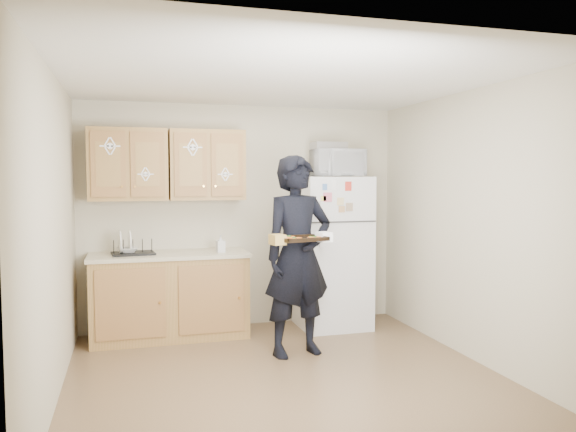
{
  "coord_description": "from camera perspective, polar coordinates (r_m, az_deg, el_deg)",
  "views": [
    {
      "loc": [
        -1.26,
        -4.48,
        1.69
      ],
      "look_at": [
        0.15,
        0.45,
        1.34
      ],
      "focal_mm": 35.0,
      "sensor_mm": 36.0,
      "label": 1
    }
  ],
  "objects": [
    {
      "name": "wall_left",
      "position": [
        4.53,
        -22.76,
        -1.96
      ],
      "size": [
        0.04,
        3.6,
        2.5
      ],
      "primitive_type": "cube",
      "color": "beige",
      "rests_on": "floor"
    },
    {
      "name": "upper_cab_left",
      "position": [
        6.1,
        -15.94,
        5.04
      ],
      "size": [
        0.8,
        0.33,
        0.75
      ],
      "primitive_type": "cube",
      "color": "olive",
      "rests_on": "wall_back"
    },
    {
      "name": "upper_cab_right",
      "position": [
        6.15,
        -8.25,
        5.14
      ],
      "size": [
        0.8,
        0.33,
        0.75
      ],
      "primitive_type": "cube",
      "color": "olive",
      "rests_on": "wall_back"
    },
    {
      "name": "pizza_front_left",
      "position": [
        4.9,
        0.75,
        -2.33
      ],
      "size": [
        0.14,
        0.14,
        0.02
      ],
      "primitive_type": "cylinder",
      "color": "orange",
      "rests_on": "baking_tray"
    },
    {
      "name": "microwave",
      "position": [
        6.28,
        5.06,
        5.38
      ],
      "size": [
        0.55,
        0.38,
        0.3
      ],
      "primitive_type": "imported",
      "rotation": [
        0.0,
        0.0,
        -0.01
      ],
      "color": "silver",
      "rests_on": "refrigerator"
    },
    {
      "name": "soap_bottle",
      "position": [
        5.99,
        -6.87,
        -2.8
      ],
      "size": [
        0.1,
        0.1,
        0.18
      ],
      "primitive_type": "imported",
      "rotation": [
        0.0,
        0.0,
        0.17
      ],
      "color": "silver",
      "rests_on": "countertop"
    },
    {
      "name": "foil_pan",
      "position": [
        6.28,
        4.14,
        7.13
      ],
      "size": [
        0.36,
        0.25,
        0.08
      ],
      "primitive_type": "cube",
      "rotation": [
        0.0,
        0.0,
        0.0
      ],
      "color": "silver",
      "rests_on": "microwave"
    },
    {
      "name": "refrigerator",
      "position": [
        6.36,
        4.5,
        -3.68
      ],
      "size": [
        0.75,
        0.7,
        1.7
      ],
      "primitive_type": "cube",
      "color": "silver",
      "rests_on": "floor"
    },
    {
      "name": "cereal_box",
      "position": [
        6.9,
        7.82,
        -8.93
      ],
      "size": [
        0.2,
        0.07,
        0.32
      ],
      "primitive_type": "cube",
      "color": "gold",
      "rests_on": "floor"
    },
    {
      "name": "baking_tray",
      "position": [
        5.01,
        1.35,
        -2.38
      ],
      "size": [
        0.47,
        0.38,
        0.04
      ],
      "primitive_type": "cube",
      "rotation": [
        0.0,
        0.0,
        0.2
      ],
      "color": "black",
      "rests_on": "person"
    },
    {
      "name": "ceiling",
      "position": [
        4.72,
        -0.28,
        13.79
      ],
      "size": [
        3.6,
        3.6,
        0.0
      ],
      "primitive_type": "plane",
      "color": "white",
      "rests_on": "wall_back"
    },
    {
      "name": "floor",
      "position": [
        4.95,
        -0.27,
        -16.04
      ],
      "size": [
        3.6,
        3.6,
        0.0
      ],
      "primitive_type": "plane",
      "color": "brown",
      "rests_on": "ground"
    },
    {
      "name": "person",
      "position": [
        5.33,
        1.02,
        -4.06
      ],
      "size": [
        0.77,
        0.58,
        1.9
      ],
      "primitive_type": "imported",
      "rotation": [
        0.0,
        0.0,
        0.2
      ],
      "color": "black",
      "rests_on": "floor"
    },
    {
      "name": "wall_front",
      "position": [
        2.99,
        9.13,
        -4.59
      ],
      "size": [
        3.6,
        0.04,
        2.5
      ],
      "primitive_type": "cube",
      "color": "beige",
      "rests_on": "floor"
    },
    {
      "name": "bowl",
      "position": [
        6.01,
        -15.98,
        -3.34
      ],
      "size": [
        0.25,
        0.25,
        0.05
      ],
      "primitive_type": "imported",
      "rotation": [
        0.0,
        0.0,
        0.23
      ],
      "color": "white",
      "rests_on": "dish_rack"
    },
    {
      "name": "dish_rack",
      "position": [
        6.0,
        -15.48,
        -2.97
      ],
      "size": [
        0.45,
        0.36,
        0.17
      ],
      "primitive_type": "cube",
      "rotation": [
        0.0,
        0.0,
        0.1
      ],
      "color": "black",
      "rests_on": "countertop"
    },
    {
      "name": "base_cabinet",
      "position": [
        6.11,
        -11.9,
        -8.08
      ],
      "size": [
        1.6,
        0.6,
        0.86
      ],
      "primitive_type": "cube",
      "color": "olive",
      "rests_on": "floor"
    },
    {
      "name": "countertop",
      "position": [
        6.03,
        -11.96,
        -3.89
      ],
      "size": [
        1.64,
        0.64,
        0.04
      ],
      "primitive_type": "cube",
      "color": "beige",
      "rests_on": "base_cabinet"
    },
    {
      "name": "wall_right",
      "position": [
        5.44,
        18.3,
        -0.92
      ],
      "size": [
        0.04,
        3.6,
        2.5
      ],
      "primitive_type": "cube",
      "color": "beige",
      "rests_on": "floor"
    },
    {
      "name": "pizza_front_right",
      "position": [
        5.0,
        2.7,
        -2.22
      ],
      "size": [
        0.14,
        0.14,
        0.02
      ],
      "primitive_type": "cylinder",
      "color": "orange",
      "rests_on": "baking_tray"
    },
    {
      "name": "wall_back",
      "position": [
        6.42,
        -4.62,
        -0.02
      ],
      "size": [
        3.6,
        0.04,
        2.5
      ],
      "primitive_type": "cube",
      "color": "beige",
      "rests_on": "floor"
    },
    {
      "name": "pizza_back_left",
      "position": [
        5.02,
        0.0,
        -2.18
      ],
      "size": [
        0.14,
        0.14,
        0.02
      ],
      "primitive_type": "cylinder",
      "color": "orange",
      "rests_on": "baking_tray"
    }
  ]
}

